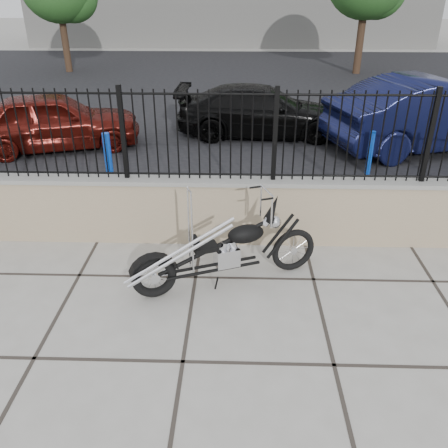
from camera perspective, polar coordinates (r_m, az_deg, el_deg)
ground_plane at (r=4.93m, az=-4.98°, el=-16.19°), size 90.00×90.00×0.00m
parking_lot at (r=16.40m, az=-0.06°, el=15.54°), size 30.00×30.00×0.00m
retaining_wall at (r=6.72m, az=-2.83°, el=1.74°), size 14.00×0.36×0.96m
iron_fence at (r=6.33m, az=-3.06°, el=10.58°), size 14.00×0.08×1.20m
chopper_motorcycle at (r=5.63m, az=-0.10°, el=-1.41°), size 2.25×1.17×1.35m
car_red at (r=11.22m, az=-19.80°, el=11.60°), size 3.94×2.52×1.25m
car_black at (r=11.62m, az=4.52°, el=13.39°), size 4.06×1.72×1.17m
car_blue at (r=11.48m, az=24.10°, el=11.99°), size 5.02×2.97×1.56m
bollard_a at (r=8.53m, az=-13.69°, el=7.12°), size 0.15×0.15×1.08m
bollard_b at (r=9.57m, az=17.17°, el=8.17°), size 0.10×0.10×0.85m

